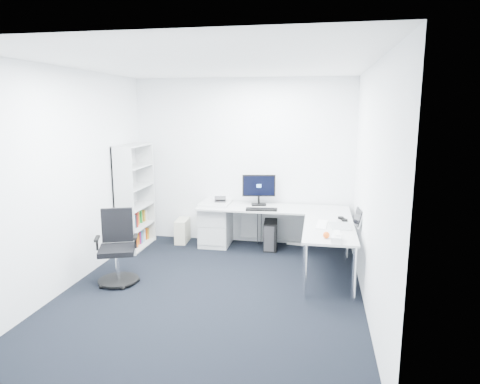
% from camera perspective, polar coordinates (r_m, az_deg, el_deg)
% --- Properties ---
extents(ground, '(4.20, 4.20, 0.00)m').
position_cam_1_polar(ground, '(5.41, -3.69, -13.06)').
color(ground, black).
extents(ceiling, '(4.20, 4.20, 0.00)m').
position_cam_1_polar(ceiling, '(4.97, -4.09, 16.71)').
color(ceiling, white).
extents(wall_back, '(3.60, 0.02, 2.70)m').
position_cam_1_polar(wall_back, '(7.05, 0.36, 4.04)').
color(wall_back, white).
rests_on(wall_back, ground).
extents(wall_front, '(3.60, 0.02, 2.70)m').
position_cam_1_polar(wall_front, '(3.08, -13.63, -5.45)').
color(wall_front, white).
rests_on(wall_front, ground).
extents(wall_left, '(0.02, 4.20, 2.70)m').
position_cam_1_polar(wall_left, '(5.73, -21.61, 1.65)').
color(wall_left, white).
rests_on(wall_left, ground).
extents(wall_right, '(0.02, 4.20, 2.70)m').
position_cam_1_polar(wall_right, '(4.89, 17.00, 0.46)').
color(wall_right, white).
rests_on(wall_right, ground).
extents(l_desk, '(2.35, 1.32, 0.69)m').
position_cam_1_polar(l_desk, '(6.49, 4.06, -5.67)').
color(l_desk, '#B5B7B7').
rests_on(l_desk, ground).
extents(drawer_pedestal, '(0.47, 0.58, 0.72)m').
position_cam_1_polar(drawer_pedestal, '(7.05, -3.23, -4.17)').
color(drawer_pedestal, '#B5B7B7').
rests_on(drawer_pedestal, ground).
extents(bookshelf, '(0.32, 0.83, 1.66)m').
position_cam_1_polar(bookshelf, '(6.99, -13.83, -0.63)').
color(bookshelf, silver).
rests_on(bookshelf, ground).
extents(task_chair, '(0.68, 0.68, 0.94)m').
position_cam_1_polar(task_chair, '(5.69, -16.12, -7.19)').
color(task_chair, black).
rests_on(task_chair, ground).
extents(black_pc_tower, '(0.23, 0.47, 0.45)m').
position_cam_1_polar(black_pc_tower, '(6.90, 4.09, -5.70)').
color(black_pc_tower, black).
rests_on(black_pc_tower, ground).
extents(beige_pc_tower, '(0.21, 0.42, 0.39)m').
position_cam_1_polar(beige_pc_tower, '(7.28, -7.68, -5.13)').
color(beige_pc_tower, beige).
rests_on(beige_pc_tower, ground).
extents(power_strip, '(0.32, 0.10, 0.04)m').
position_cam_1_polar(power_strip, '(7.16, 7.51, -6.86)').
color(power_strip, white).
rests_on(power_strip, ground).
extents(monitor, '(0.55, 0.26, 0.51)m').
position_cam_1_polar(monitor, '(6.82, 2.53, 0.32)').
color(monitor, black).
rests_on(monitor, l_desk).
extents(black_keyboard, '(0.49, 0.22, 0.02)m').
position_cam_1_polar(black_keyboard, '(6.53, 2.87, -2.33)').
color(black_keyboard, black).
rests_on(black_keyboard, l_desk).
extents(mouse, '(0.05, 0.09, 0.03)m').
position_cam_1_polar(mouse, '(6.53, 4.74, -2.34)').
color(mouse, black).
rests_on(mouse, l_desk).
extents(desk_phone, '(0.21, 0.21, 0.13)m').
position_cam_1_polar(desk_phone, '(6.98, -2.64, -1.02)').
color(desk_phone, '#2D2D2F').
rests_on(desk_phone, l_desk).
extents(laptop, '(0.41, 0.40, 0.26)m').
position_cam_1_polar(laptop, '(5.74, 13.27, -3.26)').
color(laptop, silver).
rests_on(laptop, l_desk).
extents(white_keyboard, '(0.16, 0.46, 0.02)m').
position_cam_1_polar(white_keyboard, '(5.80, 10.85, -4.28)').
color(white_keyboard, white).
rests_on(white_keyboard, l_desk).
extents(headphones, '(0.18, 0.23, 0.05)m').
position_cam_1_polar(headphones, '(6.12, 13.54, -3.41)').
color(headphones, black).
rests_on(headphones, l_desk).
extents(orange_fruit, '(0.08, 0.08, 0.08)m').
position_cam_1_polar(orange_fruit, '(5.22, 11.44, -5.65)').
color(orange_fruit, '#F45B15').
rests_on(orange_fruit, l_desk).
extents(tissue_box, '(0.14, 0.23, 0.07)m').
position_cam_1_polar(tissue_box, '(5.12, 12.76, -6.08)').
color(tissue_box, white).
rests_on(tissue_box, l_desk).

